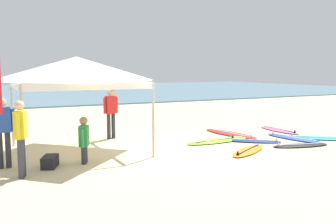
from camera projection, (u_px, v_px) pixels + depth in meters
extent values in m
plane|color=beige|center=(167.00, 152.00, 10.55)|extent=(80.00, 80.00, 0.00)
cube|color=#568499|center=(32.00, 92.00, 39.32)|extent=(80.00, 36.00, 0.10)
cylinder|color=#B7B7BC|center=(23.00, 129.00, 8.36)|extent=(0.07, 0.07, 2.05)
cylinder|color=#B7B7BC|center=(153.00, 120.00, 9.84)|extent=(0.07, 0.07, 2.05)
cylinder|color=#B7B7BC|center=(12.00, 114.00, 11.29)|extent=(0.07, 0.07, 2.05)
cylinder|color=#B7B7BC|center=(114.00, 108.00, 12.77)|extent=(0.07, 0.07, 2.05)
cube|color=white|center=(92.00, 87.00, 9.00)|extent=(3.31, 0.03, 0.18)
cube|color=white|center=(65.00, 83.00, 11.93)|extent=(3.31, 0.03, 0.18)
cube|color=white|center=(15.00, 85.00, 9.72)|extent=(0.03, 3.31, 0.18)
cube|color=white|center=(131.00, 83.00, 11.20)|extent=(0.03, 3.31, 0.18)
pyramid|color=white|center=(77.00, 69.00, 10.41)|extent=(3.43, 3.43, 0.70)
ellipsoid|color=red|center=(230.00, 134.00, 13.44)|extent=(1.01, 2.60, 0.07)
cube|color=white|center=(230.00, 133.00, 13.44)|extent=(0.33, 2.14, 0.01)
cone|color=white|center=(251.00, 135.00, 12.58)|extent=(0.09, 0.09, 0.12)
ellipsoid|color=pink|center=(279.00, 130.00, 14.22)|extent=(0.62, 2.05, 0.07)
cube|color=black|center=(279.00, 129.00, 14.21)|extent=(0.10, 1.73, 0.01)
cone|color=black|center=(295.00, 131.00, 13.45)|extent=(0.09, 0.09, 0.12)
ellipsoid|color=blue|center=(294.00, 138.00, 12.55)|extent=(0.92, 2.24, 0.07)
cube|color=white|center=(294.00, 137.00, 12.54)|extent=(0.33, 1.83, 0.01)
cone|color=white|center=(273.00, 132.00, 13.25)|extent=(0.09, 0.09, 0.12)
ellipsoid|color=orange|center=(249.00, 151.00, 10.59)|extent=(1.96, 1.42, 0.07)
cube|color=black|center=(249.00, 149.00, 10.59)|extent=(1.47, 0.86, 0.01)
cone|color=black|center=(238.00, 153.00, 9.92)|extent=(0.09, 0.09, 0.12)
ellipsoid|color=yellow|center=(215.00, 141.00, 11.99)|extent=(1.85, 0.61, 0.07)
cube|color=black|center=(215.00, 140.00, 11.99)|extent=(1.55, 0.15, 0.01)
cone|color=black|center=(233.00, 136.00, 12.36)|extent=(0.09, 0.09, 0.12)
ellipsoid|color=navy|center=(253.00, 141.00, 12.04)|extent=(1.75, 1.51, 0.07)
cube|color=white|center=(253.00, 140.00, 12.04)|extent=(1.26, 0.99, 0.01)
cone|color=white|center=(277.00, 139.00, 11.89)|extent=(0.09, 0.09, 0.12)
ellipsoid|color=#19847F|center=(322.00, 138.00, 12.56)|extent=(2.33, 2.06, 0.07)
cube|color=white|center=(322.00, 137.00, 12.55)|extent=(1.65, 1.35, 0.01)
cone|color=white|center=(292.00, 134.00, 12.75)|extent=(0.09, 0.09, 0.12)
ellipsoid|color=#7AD12D|center=(219.00, 140.00, 12.16)|extent=(2.65, 0.92, 0.07)
cube|color=white|center=(219.00, 139.00, 12.15)|extent=(2.20, 0.23, 0.01)
cone|color=white|center=(243.00, 134.00, 12.70)|extent=(0.09, 0.09, 0.12)
ellipsoid|color=black|center=(301.00, 145.00, 11.34)|extent=(1.96, 0.92, 0.07)
cube|color=white|center=(301.00, 144.00, 11.34)|extent=(1.58, 0.40, 0.01)
cone|color=white|center=(278.00, 143.00, 11.15)|extent=(0.09, 0.09, 0.12)
cylinder|color=#2D2D33|center=(113.00, 126.00, 12.64)|extent=(0.13, 0.13, 0.88)
cylinder|color=#2D2D33|center=(109.00, 126.00, 12.53)|extent=(0.13, 0.13, 0.88)
cube|color=red|center=(111.00, 105.00, 12.50)|extent=(0.39, 0.28, 0.60)
sphere|color=tan|center=(110.00, 92.00, 12.45)|extent=(0.21, 0.21, 0.21)
cylinder|color=red|center=(117.00, 105.00, 12.64)|extent=(0.09, 0.09, 0.54)
cylinder|color=red|center=(105.00, 106.00, 12.37)|extent=(0.09, 0.09, 0.54)
cylinder|color=#383842|center=(21.00, 159.00, 7.93)|extent=(0.13, 0.13, 0.88)
cylinder|color=#383842|center=(23.00, 157.00, 8.11)|extent=(0.13, 0.13, 0.88)
cube|color=yellow|center=(20.00, 125.00, 7.94)|extent=(0.32, 0.41, 0.60)
sphere|color=beige|center=(19.00, 105.00, 7.89)|extent=(0.21, 0.21, 0.21)
cylinder|color=yellow|center=(18.00, 127.00, 7.71)|extent=(0.09, 0.09, 0.54)
cylinder|color=yellow|center=(23.00, 124.00, 8.16)|extent=(0.09, 0.09, 0.54)
cylinder|color=#2D2D33|center=(0.00, 151.00, 8.74)|extent=(0.13, 0.13, 0.88)
cylinder|color=#2D2D33|center=(8.00, 150.00, 8.82)|extent=(0.13, 0.13, 0.88)
cube|color=#2851B2|center=(3.00, 120.00, 8.70)|extent=(0.36, 0.23, 0.60)
sphere|color=beige|center=(2.00, 102.00, 8.65)|extent=(0.21, 0.21, 0.21)
cylinder|color=#2851B2|center=(13.00, 120.00, 8.80)|extent=(0.09, 0.09, 0.54)
cylinder|color=#2D2D33|center=(84.00, 155.00, 9.18)|extent=(0.13, 0.13, 0.45)
cylinder|color=#2D2D33|center=(85.00, 154.00, 9.36)|extent=(0.13, 0.13, 0.45)
cube|color=#2D8C47|center=(84.00, 136.00, 9.21)|extent=(0.34, 0.42, 0.52)
sphere|color=#9E7051|center=(84.00, 121.00, 9.17)|extent=(0.21, 0.21, 0.21)
cylinder|color=#2D8C47|center=(82.00, 138.00, 8.98)|extent=(0.09, 0.09, 0.47)
cylinder|color=#2D8C47|center=(85.00, 135.00, 9.44)|extent=(0.09, 0.09, 0.47)
cube|color=#232328|center=(50.00, 162.00, 8.89)|extent=(0.52, 0.68, 0.28)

